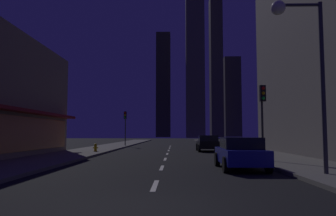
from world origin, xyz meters
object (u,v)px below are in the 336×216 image
object	(u,v)px
fire_hydrant_far_left	(95,148)
traffic_light_near_right	(263,105)
traffic_light_far_left	(125,121)
car_parked_near	(240,153)
car_parked_far	(208,143)
street_lamp_right	(300,43)

from	to	relation	value
fire_hydrant_far_left	traffic_light_near_right	bearing A→B (deg)	-36.77
traffic_light_near_right	traffic_light_far_left	size ratio (longest dim) A/B	1.00
car_parked_near	car_parked_far	distance (m)	14.89
traffic_light_far_left	fire_hydrant_far_left	bearing A→B (deg)	-91.75
car_parked_far	street_lamp_right	world-z (taller)	street_lamp_right
traffic_light_near_right	car_parked_far	bearing A→B (deg)	99.23
traffic_light_near_right	street_lamp_right	world-z (taller)	street_lamp_right
car_parked_far	street_lamp_right	bearing A→B (deg)	-84.22
car_parked_near	traffic_light_far_left	distance (m)	26.56
car_parked_near	street_lamp_right	world-z (taller)	street_lamp_right
fire_hydrant_far_left	traffic_light_near_right	distance (m)	14.49
car_parked_near	car_parked_far	bearing A→B (deg)	90.00
fire_hydrant_far_left	traffic_light_far_left	size ratio (longest dim) A/B	0.16
street_lamp_right	traffic_light_near_right	bearing A→B (deg)	88.83
traffic_light_near_right	traffic_light_far_left	bearing A→B (deg)	116.95
traffic_light_far_left	street_lamp_right	xyz separation A→B (m)	(10.88, -27.54, 1.87)
car_parked_far	fire_hydrant_far_left	distance (m)	10.02
car_parked_near	traffic_light_near_right	size ratio (longest dim) A/B	1.01
car_parked_far	traffic_light_far_left	distance (m)	13.70
fire_hydrant_far_left	car_parked_near	bearing A→B (deg)	-50.95
fire_hydrant_far_left	traffic_light_far_left	xyz separation A→B (m)	(0.40, 13.12, 2.74)
car_parked_far	traffic_light_far_left	world-z (taller)	traffic_light_far_left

